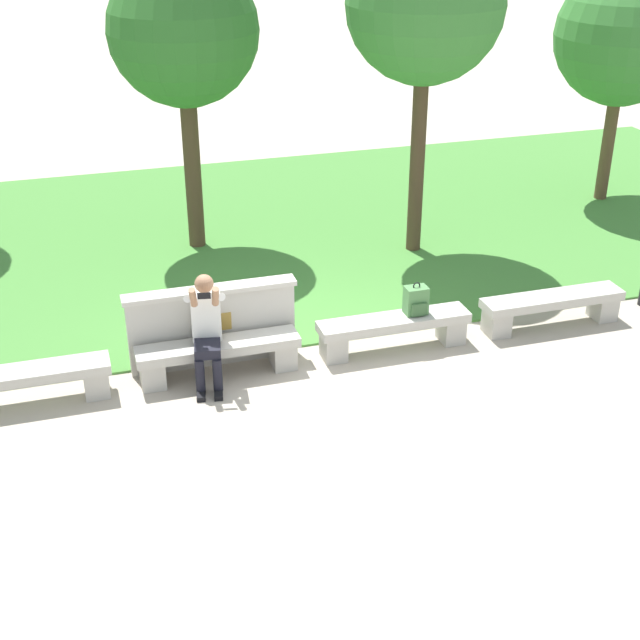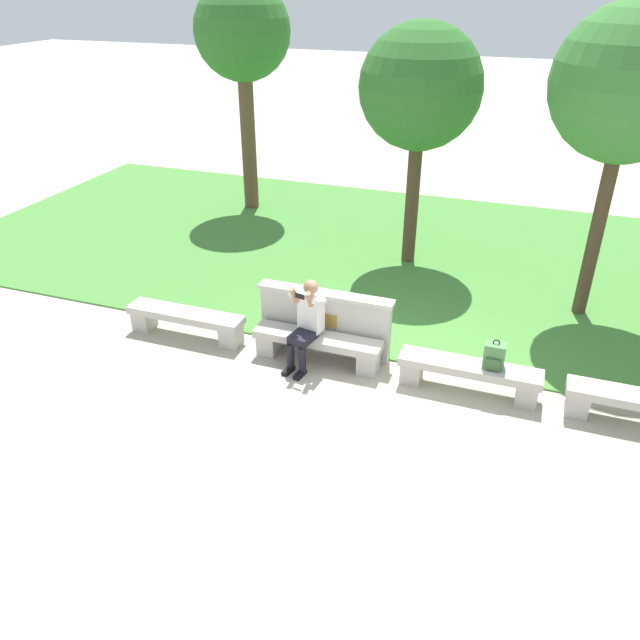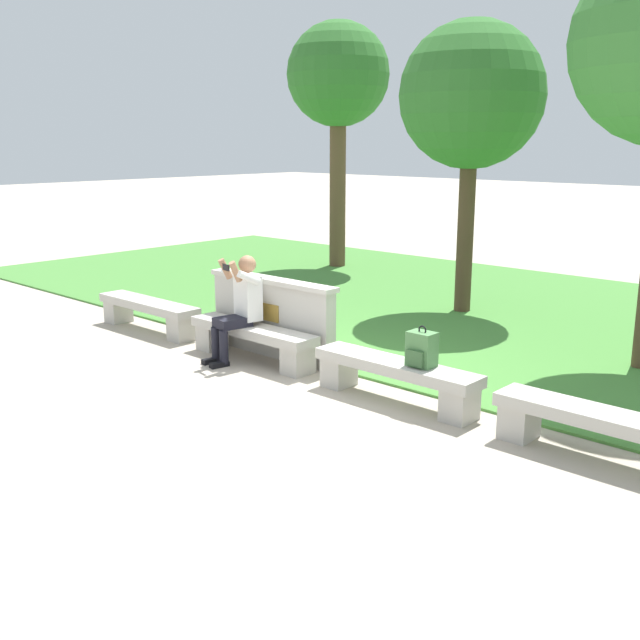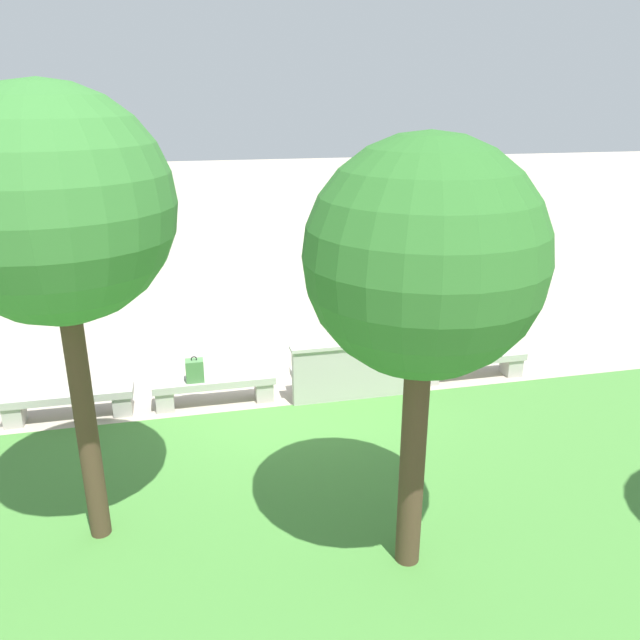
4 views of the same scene
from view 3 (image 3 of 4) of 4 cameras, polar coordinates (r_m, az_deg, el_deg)
name	(u,v)px [view 3 (image 3 of 4)]	position (r m, az deg, el deg)	size (l,w,h in m)	color
ground_plane	(318,379)	(8.70, -0.16, -4.55)	(80.00, 80.00, 0.00)	#B2A593
grass_strip	(507,315)	(12.16, 14.03, 0.38)	(20.64, 8.00, 0.03)	#478438
bench_main	(148,311)	(11.09, -12.94, 0.70)	(1.95, 0.40, 0.45)	#B7B2A8
bench_near	(252,338)	(9.37, -5.17, -1.35)	(1.95, 0.40, 0.45)	#B7B2A8
bench_mid	(396,375)	(7.92, 5.78, -4.17)	(1.95, 0.40, 0.45)	#B7B2A8
bench_far	(605,429)	(6.90, 20.86, -7.77)	(1.95, 0.40, 0.45)	#B7B2A8
backrest_wall_with_plaque	(272,316)	(9.55, -3.69, 0.29)	(2.09, 0.24, 1.01)	#B7B2A8
person_photographer	(240,303)	(9.32, -6.12, 1.30)	(0.52, 0.77, 1.32)	black
backpack	(421,350)	(7.69, 7.72, -2.26)	(0.28, 0.24, 0.43)	#4C7F47
tree_right_background	(338,79)	(16.19, 1.40, 17.90)	(2.13, 2.13, 5.08)	brown
tree_far_back	(472,97)	(11.98, 11.48, 16.30)	(2.21, 2.21, 4.46)	#4C3826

